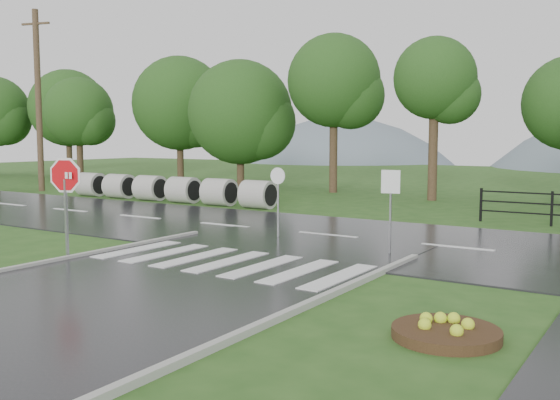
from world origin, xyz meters
The scene contains 10 objects.
ground centered at (0.00, 0.00, 0.00)m, with size 120.00×120.00×0.00m, color #28501A.
main_road centered at (0.00, 10.00, 0.00)m, with size 90.00×8.00×0.04m, color black.
crosswalk centered at (0.00, 5.00, 0.06)m, with size 6.50×2.80×0.02m.
treeline centered at (1.00, 24.00, 0.00)m, with size 83.20×5.20×10.00m.
culvert_pipes centered at (-11.33, 15.00, 0.60)m, with size 11.80×1.20×1.20m.
stop_sign centered at (-3.71, 3.31, 1.87)m, with size 1.15×0.35×2.69m.
flower_bed centered at (6.16, 2.37, 0.12)m, with size 1.63×1.63×0.33m.
reg_sign_small centered at (2.81, 8.15, 1.55)m, with size 0.48×0.10×2.19m.
reg_sign_round centered at (-1.07, 8.85, 1.36)m, with size 0.49×0.07×2.13m.
utility_pole_west centered at (-21.32, 15.50, 5.09)m, with size 1.75×0.58×10.03m.
Camera 1 is at (9.01, -6.65, 3.02)m, focal length 40.00 mm.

